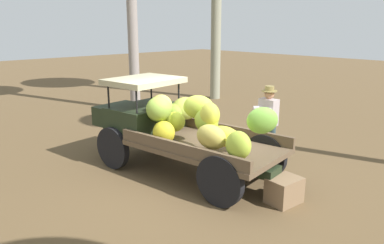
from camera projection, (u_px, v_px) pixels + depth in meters
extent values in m
plane|color=brown|center=(192.00, 175.00, 7.71)|extent=(60.00, 60.00, 0.00)
cube|color=#222E1B|center=(188.00, 150.00, 7.70)|extent=(4.02, 0.98, 0.16)
cylinder|color=black|center=(113.00, 148.00, 7.99)|extent=(0.92, 0.26, 0.91)
cylinder|color=black|center=(164.00, 132.00, 9.19)|extent=(0.92, 0.26, 0.91)
cylinder|color=black|center=(220.00, 181.00, 6.29)|extent=(0.92, 0.26, 0.91)
cylinder|color=black|center=(265.00, 156.00, 7.49)|extent=(0.92, 0.26, 0.91)
cube|color=brown|center=(206.00, 146.00, 7.38)|extent=(3.21, 2.11, 0.10)
cube|color=brown|center=(179.00, 149.00, 6.73)|extent=(2.98, 0.49, 0.22)
cube|color=brown|center=(228.00, 130.00, 7.94)|extent=(2.98, 0.49, 0.22)
cube|color=#222E1B|center=(145.00, 117.00, 8.33)|extent=(1.30, 1.66, 0.55)
cube|color=#222E1B|center=(119.00, 114.00, 8.89)|extent=(0.84, 1.15, 0.44)
cylinder|color=black|center=(108.00, 95.00, 7.97)|extent=(0.04, 0.04, 0.55)
cylinder|color=black|center=(151.00, 88.00, 8.94)|extent=(0.04, 0.04, 0.55)
cylinder|color=black|center=(137.00, 100.00, 7.44)|extent=(0.04, 0.04, 0.55)
cylinder|color=black|center=(179.00, 92.00, 8.41)|extent=(0.04, 0.04, 0.55)
cube|color=#B8AF87|center=(144.00, 81.00, 8.12)|extent=(1.42, 1.67, 0.12)
ellipsoid|color=#ADBA48|center=(186.00, 108.00, 8.24)|extent=(0.80, 0.82, 0.61)
ellipsoid|color=#80C244|center=(262.00, 121.00, 6.59)|extent=(0.69, 0.71, 0.56)
ellipsoid|color=#BFBD4F|center=(161.00, 105.00, 7.61)|extent=(0.53, 0.52, 0.51)
ellipsoid|color=gold|center=(211.00, 137.00, 6.53)|extent=(0.62, 0.59, 0.59)
ellipsoid|color=#B5C633|center=(175.00, 122.00, 7.66)|extent=(0.56, 0.62, 0.51)
ellipsoid|color=#98B435|center=(206.00, 121.00, 6.94)|extent=(0.65, 0.50, 0.49)
ellipsoid|color=yellow|center=(223.00, 136.00, 6.67)|extent=(0.77, 0.65, 0.47)
ellipsoid|color=#B5CA3E|center=(199.00, 107.00, 7.28)|extent=(0.79, 0.74, 0.58)
ellipsoid|color=#93B73F|center=(159.00, 109.00, 7.31)|extent=(0.70, 0.70, 0.52)
ellipsoid|color=#A8C439|center=(238.00, 145.00, 6.17)|extent=(0.53, 0.43, 0.52)
ellipsoid|color=#86AE30|center=(158.00, 112.00, 7.67)|extent=(0.64, 0.65, 0.43)
ellipsoid|color=gold|center=(164.00, 133.00, 7.25)|extent=(0.57, 0.54, 0.48)
ellipsoid|color=gold|center=(210.00, 115.00, 6.83)|extent=(0.55, 0.49, 0.48)
ellipsoid|color=#84AB33|center=(174.00, 113.00, 8.20)|extent=(0.67, 0.68, 0.49)
cylinder|color=#354B4F|center=(271.00, 145.00, 8.26)|extent=(0.15, 0.15, 0.87)
cylinder|color=#354B4F|center=(262.00, 142.00, 8.45)|extent=(0.15, 0.15, 0.87)
cube|color=#BBAAAB|center=(268.00, 112.00, 8.17)|extent=(0.40, 0.24, 0.59)
cylinder|color=#BBAAAB|center=(270.00, 110.00, 8.01)|extent=(0.33, 0.38, 0.10)
cylinder|color=#BBAAAB|center=(262.00, 108.00, 8.15)|extent=(0.33, 0.38, 0.10)
sphere|color=tan|center=(269.00, 94.00, 8.07)|extent=(0.22, 0.22, 0.22)
cylinder|color=olive|center=(269.00, 91.00, 8.05)|extent=(0.34, 0.34, 0.02)
cylinder|color=olive|center=(270.00, 88.00, 8.04)|extent=(0.20, 0.20, 0.10)
cube|color=#86694A|center=(284.00, 190.00, 6.46)|extent=(0.49, 0.62, 0.46)
ellipsoid|color=gold|center=(229.00, 140.00, 9.51)|extent=(0.75, 0.68, 0.31)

